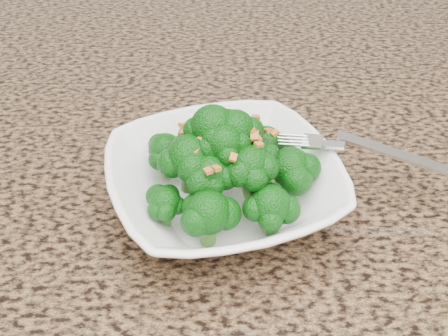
{
  "coord_description": "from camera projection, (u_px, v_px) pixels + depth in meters",
  "views": [
    {
      "loc": [
        0.09,
        -0.23,
        1.29
      ],
      "look_at": [
        0.11,
        0.2,
        0.95
      ],
      "focal_mm": 45.0,
      "sensor_mm": 36.0,
      "label": 1
    }
  ],
  "objects": [
    {
      "name": "granite_counter",
      "position": [
        130.0,
        163.0,
        0.66
      ],
      "size": [
        1.64,
        1.04,
        0.03
      ],
      "primitive_type": "cube",
      "color": "brown",
      "rests_on": "cabinet"
    },
    {
      "name": "bowl",
      "position": [
        224.0,
        185.0,
        0.56
      ],
      "size": [
        0.28,
        0.28,
        0.06
      ],
      "primitive_type": "imported",
      "rotation": [
        0.0,
        0.0,
        0.29
      ],
      "color": "white",
      "rests_on": "granite_counter"
    },
    {
      "name": "broccoli_pile",
      "position": [
        224.0,
        133.0,
        0.52
      ],
      "size": [
        0.2,
        0.2,
        0.07
      ],
      "primitive_type": null,
      "color": "#084E09",
      "rests_on": "bowl"
    },
    {
      "name": "fork",
      "position": [
        337.0,
        145.0,
        0.56
      ],
      "size": [
        0.2,
        0.08,
        0.01
      ],
      "primitive_type": null,
      "rotation": [
        0.0,
        0.0,
        -0.29
      ],
      "color": "silver",
      "rests_on": "bowl"
    },
    {
      "name": "garlic_topping",
      "position": [
        224.0,
        96.0,
        0.5
      ],
      "size": [
        0.12,
        0.12,
        0.01
      ],
      "primitive_type": null,
      "color": "#B8702D",
      "rests_on": "broccoli_pile"
    }
  ]
}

